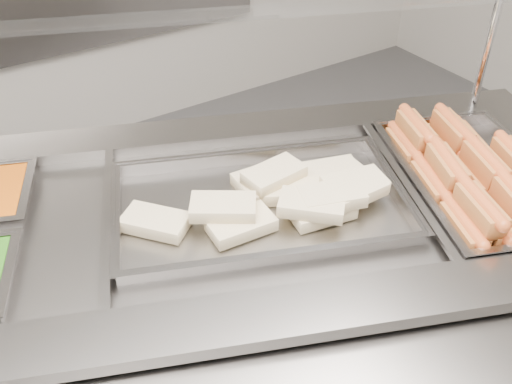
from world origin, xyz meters
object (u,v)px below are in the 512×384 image
pan_hotdogs (474,187)px  pan_wraps (260,208)px  sneeze_guard (217,20)px  steam_counter (239,325)px

pan_hotdogs → pan_wraps: (-0.58, 0.24, 0.02)m
pan_wraps → pan_hotdogs: bearing=-22.1°
sneeze_guard → pan_hotdogs: 0.86m
sneeze_guard → pan_wraps: 0.50m
steam_counter → pan_hotdogs: pan_hotdogs is taller
steam_counter → sneeze_guard: (0.09, 0.22, 0.90)m
sneeze_guard → pan_hotdogs: bearing=-41.4°
pan_hotdogs → steam_counter: bearing=157.9°
steam_counter → sneeze_guard: 0.94m
sneeze_guard → pan_wraps: bearing=-96.8°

